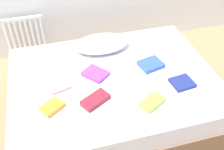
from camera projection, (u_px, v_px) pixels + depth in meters
ground_plane at (113, 111)px, 2.85m from camera, size 8.00×8.00×0.00m
bed at (113, 95)px, 2.69m from camera, size 2.00×1.50×0.50m
radiator at (26, 36)px, 3.33m from camera, size 0.48×0.04×0.52m
pillow at (102, 44)px, 2.83m from camera, size 0.59×0.36×0.13m
textbook_purple at (95, 74)px, 2.53m from camera, size 0.28×0.28×0.04m
textbook_orange at (52, 107)px, 2.20m from camera, size 0.23×0.21×0.04m
textbook_pink at (58, 85)px, 2.42m from camera, size 0.22×0.22×0.02m
textbook_lime at (152, 102)px, 2.24m from camera, size 0.25×0.22×0.04m
textbook_maroon at (95, 100)px, 2.26m from camera, size 0.28×0.23×0.05m
textbook_blue at (151, 64)px, 2.63m from camera, size 0.26×0.23×0.05m
textbook_navy at (182, 83)px, 2.43m from camera, size 0.22×0.20×0.03m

